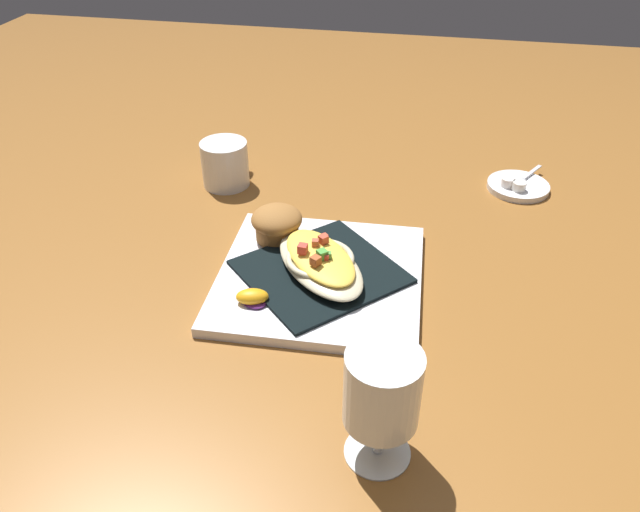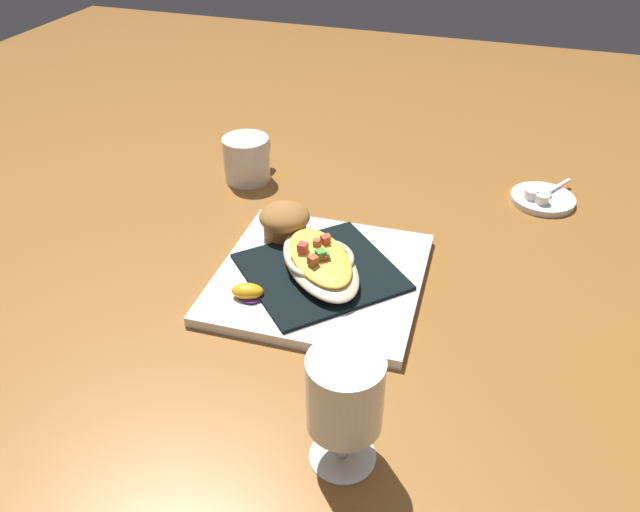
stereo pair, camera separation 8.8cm
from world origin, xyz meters
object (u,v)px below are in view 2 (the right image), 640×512
at_px(muffin, 285,220).
at_px(coffee_mug, 247,161).
at_px(creamer_cup_0, 531,194).
at_px(square_plate, 320,277).
at_px(creamer_saucer, 542,199).
at_px(spoon, 546,193).
at_px(gratin_dish, 320,261).
at_px(orange_garnish, 248,292).
at_px(creamer_cup_1, 542,199).
at_px(stemmed_glass, 345,399).

height_order(muffin, coffee_mug, coffee_mug).
bearing_deg(creamer_cup_0, square_plate, 139.70).
xyz_separation_m(creamer_saucer, creamer_cup_0, (-0.01, 0.02, 0.01)).
relative_size(coffee_mug, spoon, 1.21).
distance_m(square_plate, creamer_cup_0, 0.43).
relative_size(square_plate, coffee_mug, 2.54).
relative_size(square_plate, muffin, 3.68).
distance_m(square_plate, coffee_mug, 0.34).
relative_size(gratin_dish, orange_garnish, 3.43).
bearing_deg(creamer_cup_1, creamer_saucer, -4.98).
bearing_deg(creamer_saucer, square_plate, 138.82).
height_order(square_plate, creamer_cup_1, creamer_cup_1).
bearing_deg(creamer_cup_1, creamer_cup_0, 59.24).
relative_size(muffin, creamer_cup_0, 3.29).
bearing_deg(stemmed_glass, square_plate, 22.83).
bearing_deg(creamer_cup_0, coffee_mug, 97.98).
distance_m(creamer_cup_0, creamer_cup_1, 0.02).
relative_size(orange_garnish, creamer_cup_1, 2.50).
xyz_separation_m(orange_garnish, coffee_mug, (0.34, 0.15, 0.01)).
bearing_deg(stemmed_glass, gratin_dish, 22.84).
bearing_deg(coffee_mug, muffin, -141.67).
xyz_separation_m(stemmed_glass, creamer_saucer, (0.62, -0.18, -0.08)).
bearing_deg(creamer_cup_1, spoon, -10.68).
bearing_deg(orange_garnish, square_plate, -43.20).
relative_size(coffee_mug, creamer_cup_0, 4.76).
distance_m(muffin, stemmed_glass, 0.41).
relative_size(stemmed_glass, creamer_cup_0, 5.84).
height_order(creamer_saucer, creamer_cup_1, creamer_cup_1).
height_order(square_plate, muffin, muffin).
bearing_deg(square_plate, muffin, 47.29).
xyz_separation_m(gratin_dish, creamer_cup_0, (0.33, -0.28, -0.02)).
relative_size(spoon, creamer_cup_1, 3.94).
bearing_deg(muffin, gratin_dish, -132.75).
height_order(square_plate, gratin_dish, gratin_dish).
distance_m(gratin_dish, stemmed_glass, 0.31).
relative_size(stemmed_glass, creamer_cup_1, 5.84).
bearing_deg(coffee_mug, creamer_cup_0, -82.02).
bearing_deg(muffin, stemmed_glass, -150.61).
xyz_separation_m(creamer_cup_0, creamer_cup_1, (-0.01, -0.02, 0.00)).
height_order(creamer_cup_0, creamer_cup_1, same).
xyz_separation_m(muffin, stemmed_glass, (-0.36, -0.20, 0.05)).
relative_size(gratin_dish, creamer_saucer, 1.86).
relative_size(square_plate, creamer_cup_0, 12.09).
height_order(square_plate, creamer_saucer, square_plate).
bearing_deg(creamer_cup_0, muffin, 124.85).
xyz_separation_m(gratin_dish, orange_garnish, (-0.08, 0.08, -0.01)).
bearing_deg(square_plate, gratin_dish, 153.36).
xyz_separation_m(creamer_saucer, spoon, (0.01, -0.00, 0.01)).
distance_m(stemmed_glass, creamer_cup_0, 0.63).
relative_size(gratin_dish, muffin, 2.60).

